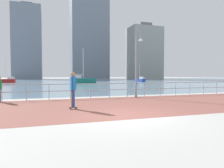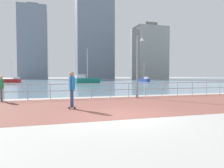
{
  "view_description": "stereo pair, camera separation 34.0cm",
  "coord_description": "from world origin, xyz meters",
  "px_view_note": "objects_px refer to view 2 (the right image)",
  "views": [
    {
      "loc": [
        -3.03,
        -7.51,
        1.61
      ],
      "look_at": [
        0.72,
        3.99,
        1.1
      ],
      "focal_mm": 32.92,
      "sensor_mm": 36.0,
      "label": 1
    },
    {
      "loc": [
        -2.71,
        -7.62,
        1.61
      ],
      "look_at": [
        0.72,
        3.99,
        1.1
      ],
      "focal_mm": 32.92,
      "sensor_mm": 36.0,
      "label": 2
    }
  ],
  "objects_px": {
    "bystander": "(1,86)",
    "skateboarder": "(72,87)",
    "sailboat_yellow": "(12,80)",
    "sailboat_teal": "(87,80)",
    "sailboat_blue": "(144,80)",
    "lamppost": "(139,59)"
  },
  "relations": [
    {
      "from": "bystander",
      "to": "skateboarder",
      "type": "bearing_deg",
      "value": -45.9
    },
    {
      "from": "sailboat_yellow",
      "to": "sailboat_teal",
      "type": "height_order",
      "value": "sailboat_teal"
    },
    {
      "from": "sailboat_blue",
      "to": "sailboat_teal",
      "type": "distance_m",
      "value": 17.49
    },
    {
      "from": "sailboat_blue",
      "to": "sailboat_teal",
      "type": "height_order",
      "value": "sailboat_teal"
    },
    {
      "from": "skateboarder",
      "to": "bystander",
      "type": "height_order",
      "value": "skateboarder"
    },
    {
      "from": "lamppost",
      "to": "skateboarder",
      "type": "height_order",
      "value": "lamppost"
    },
    {
      "from": "skateboarder",
      "to": "sailboat_blue",
      "type": "relative_size",
      "value": 0.37
    },
    {
      "from": "skateboarder",
      "to": "sailboat_blue",
      "type": "distance_m",
      "value": 43.27
    },
    {
      "from": "sailboat_blue",
      "to": "sailboat_yellow",
      "type": "bearing_deg",
      "value": 174.83
    },
    {
      "from": "skateboarder",
      "to": "sailboat_blue",
      "type": "xyz_separation_m",
      "value": [
        21.6,
        37.48,
        -0.62
      ]
    },
    {
      "from": "lamppost",
      "to": "sailboat_yellow",
      "type": "xyz_separation_m",
      "value": [
        -14.46,
        36.45,
        -2.31
      ]
    },
    {
      "from": "skateboarder",
      "to": "sailboat_teal",
      "type": "bearing_deg",
      "value": 79.3
    },
    {
      "from": "sailboat_teal",
      "to": "lamppost",
      "type": "bearing_deg",
      "value": -91.19
    },
    {
      "from": "lamppost",
      "to": "bystander",
      "type": "bearing_deg",
      "value": 178.91
    },
    {
      "from": "lamppost",
      "to": "bystander",
      "type": "distance_m",
      "value": 9.23
    },
    {
      "from": "skateboarder",
      "to": "lamppost",
      "type": "bearing_deg",
      "value": 36.58
    },
    {
      "from": "sailboat_blue",
      "to": "sailboat_yellow",
      "type": "relative_size",
      "value": 0.93
    },
    {
      "from": "skateboarder",
      "to": "sailboat_teal",
      "type": "xyz_separation_m",
      "value": [
        5.7,
        30.19,
        -0.42
      ]
    },
    {
      "from": "lamppost",
      "to": "skateboarder",
      "type": "relative_size",
      "value": 2.84
    },
    {
      "from": "lamppost",
      "to": "sailboat_teal",
      "type": "bearing_deg",
      "value": 88.81
    },
    {
      "from": "lamppost",
      "to": "bystander",
      "type": "relative_size",
      "value": 3.18
    },
    {
      "from": "bystander",
      "to": "sailboat_teal",
      "type": "bearing_deg",
      "value": 69.9
    }
  ]
}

